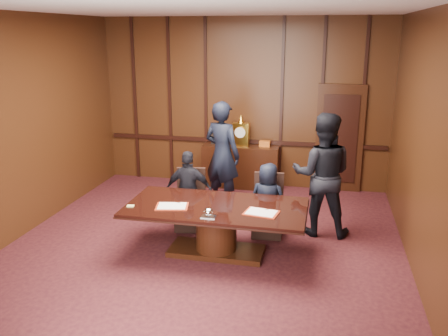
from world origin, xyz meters
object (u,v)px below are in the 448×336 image
object	(u,v)px
conference_table	(216,222)
signatory_right	(268,200)
witness_left	(222,155)
signatory_left	(189,191)
witness_right	(322,175)
sideboard	(241,165)

from	to	relation	value
conference_table	signatory_right	world-z (taller)	signatory_right
conference_table	witness_left	bearing A→B (deg)	100.13
conference_table	signatory_left	size ratio (longest dim) A/B	1.95
conference_table	witness_right	distance (m)	1.91
signatory_left	witness_left	distance (m)	1.27
sideboard	witness_right	bearing A→B (deg)	-50.90
sideboard	witness_right	xyz separation A→B (m)	(1.71, -2.10, 0.51)
witness_right	sideboard	bearing A→B (deg)	-50.60
sideboard	signatory_left	xyz separation A→B (m)	(-0.42, -2.41, 0.19)
witness_left	conference_table	bearing A→B (deg)	122.69
conference_table	signatory_right	distance (m)	1.04
signatory_left	witness_left	xyz separation A→B (m)	(0.29, 1.19, 0.33)
sideboard	signatory_right	xyz separation A→B (m)	(0.88, -2.41, 0.12)
signatory_right	witness_right	size ratio (longest dim) A/B	0.61
conference_table	witness_left	xyz separation A→B (m)	(-0.36, 1.99, 0.49)
sideboard	conference_table	distance (m)	3.22
conference_table	signatory_right	xyz separation A→B (m)	(0.65, 0.80, 0.10)
witness_right	signatory_right	bearing A→B (deg)	21.07
sideboard	conference_table	xyz separation A→B (m)	(0.23, -3.21, 0.02)
sideboard	signatory_left	size ratio (longest dim) A/B	1.19
signatory_left	witness_right	bearing A→B (deg)	-176.73
sideboard	witness_right	distance (m)	2.75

